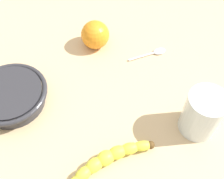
# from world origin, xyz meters

# --- Properties ---
(wooden_tabletop) EXTENTS (1.20, 1.20, 0.03)m
(wooden_tabletop) POSITION_xyz_m (0.00, 0.00, 0.01)
(wooden_tabletop) COLOR #D2B283
(wooden_tabletop) RESTS_ON ground
(banana) EXTENTS (0.06, 0.22, 0.03)m
(banana) POSITION_xyz_m (0.09, -0.08, 0.05)
(banana) COLOR yellow
(banana) RESTS_ON wooden_tabletop
(smoothie_glass) EXTENTS (0.08, 0.08, 0.11)m
(smoothie_glass) POSITION_xyz_m (0.14, 0.14, 0.09)
(smoothie_glass) COLOR silver
(smoothie_glass) RESTS_ON wooden_tabletop
(ceramic_bowl) EXTENTS (0.18, 0.18, 0.05)m
(ceramic_bowl) POSITION_xyz_m (-0.17, -0.18, 0.06)
(ceramic_bowl) COLOR #2D2D33
(ceramic_bowl) RESTS_ON wooden_tabletop
(orange_fruit) EXTENTS (0.08, 0.08, 0.08)m
(orange_fruit) POSITION_xyz_m (-0.22, 0.10, 0.07)
(orange_fruit) COLOR orange
(orange_fruit) RESTS_ON wooden_tabletop
(teaspoon) EXTENTS (0.04, 0.11, 0.01)m
(teaspoon) POSITION_xyz_m (-0.09, 0.22, 0.03)
(teaspoon) COLOR silver
(teaspoon) RESTS_ON wooden_tabletop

